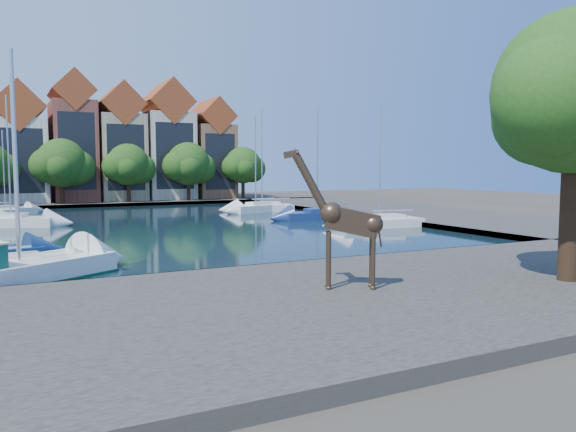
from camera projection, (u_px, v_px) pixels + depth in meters
The scene contains 22 objects.
ground at pixel (297, 271), 27.06m from camera, with size 160.00×160.00×0.00m, color #38332B.
water_basin at pixel (167, 225), 48.37m from camera, with size 38.00×50.00×0.08m, color black.
near_quay at pixel (385, 295), 20.83m from camera, with size 50.00×14.00×0.50m, color #45423B.
far_quay at pixel (106, 202), 76.77m from camera, with size 60.00×16.00×0.50m, color #45423B.
right_quay at pixel (399, 212), 59.64m from camera, with size 14.00×52.00×0.50m, color #45423B.
townhouse_west_inner at pixel (19, 148), 71.40m from camera, with size 6.43×9.18×15.15m.
townhouse_center at pixel (73, 142), 74.25m from camera, with size 5.44×9.18×16.93m.
townhouse_east_inner at pixel (120, 147), 77.01m from camera, with size 5.94×9.18×15.79m.
townhouse_east_mid at pixel (166, 145), 79.91m from camera, with size 6.43×9.18×16.65m.
townhouse_east_end at pixel (210, 153), 82.93m from camera, with size 5.44×9.18×14.43m.
far_tree_mid_west at pixel (62, 165), 68.79m from camera, with size 7.80×6.00×8.00m.
far_tree_mid_east at pixel (129, 166), 72.40m from camera, with size 7.02×5.40×7.52m.
far_tree_east at pixel (189, 165), 76.01m from camera, with size 7.54×5.80×7.84m.
far_tree_far_east at pixel (243, 166), 79.63m from camera, with size 6.76×5.20×7.36m.
giraffe_statue at pixel (344, 221), 20.71m from camera, with size 3.38×1.94×5.15m.
sailboat_left_a at pixel (19, 265), 25.14m from camera, with size 5.87×2.56×8.99m.
sailboat_left_c at pixel (11, 219), 46.45m from camera, with size 7.38×4.88×10.78m.
sailboat_left_e at pixel (5, 210), 57.96m from camera, with size 6.17×4.31×8.67m.
sailboat_right_a at pixel (379, 220), 46.07m from camera, with size 7.37×3.52×10.09m.
sailboat_right_b at pixel (317, 214), 52.80m from camera, with size 6.91×2.72×10.38m.
sailboat_right_c at pixel (262, 206), 62.29m from camera, with size 7.13×3.56×11.25m.
sailboat_right_d at pixel (256, 207), 61.10m from camera, with size 6.19×3.65×10.46m.
Camera 1 is at (-12.48, -23.64, 5.01)m, focal length 35.00 mm.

